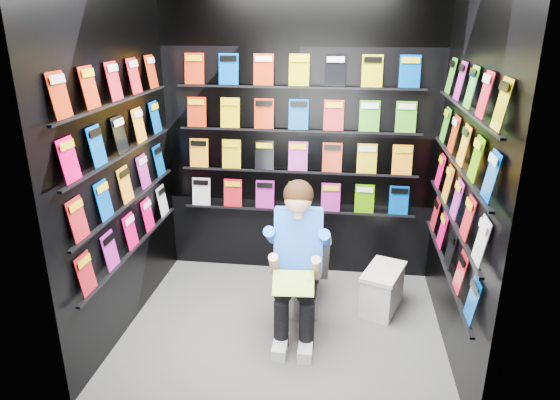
# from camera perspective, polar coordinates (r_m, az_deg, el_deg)

# --- Properties ---
(floor) EXTENTS (2.40, 2.40, 0.00)m
(floor) POSITION_cam_1_polar(r_m,az_deg,el_deg) (4.00, 0.43, -14.40)
(floor) COLOR #585856
(floor) RESTS_ON ground
(wall_back) EXTENTS (2.40, 0.04, 2.60)m
(wall_back) POSITION_cam_1_polar(r_m,az_deg,el_deg) (4.40, 2.15, 7.38)
(wall_back) COLOR black
(wall_back) RESTS_ON floor
(wall_front) EXTENTS (2.40, 0.04, 2.60)m
(wall_front) POSITION_cam_1_polar(r_m,az_deg,el_deg) (2.50, -2.43, -2.50)
(wall_front) COLOR black
(wall_front) RESTS_ON floor
(wall_left) EXTENTS (0.04, 2.00, 2.60)m
(wall_left) POSITION_cam_1_polar(r_m,az_deg,el_deg) (3.78, -17.95, 4.30)
(wall_left) COLOR black
(wall_left) RESTS_ON floor
(wall_right) EXTENTS (0.04, 2.00, 2.60)m
(wall_right) POSITION_cam_1_polar(r_m,az_deg,el_deg) (3.50, 20.38, 2.84)
(wall_right) COLOR black
(wall_right) RESTS_ON floor
(comics_back) EXTENTS (2.10, 0.06, 1.37)m
(comics_back) POSITION_cam_1_polar(r_m,az_deg,el_deg) (4.37, 2.11, 7.36)
(comics_back) COLOR red
(comics_back) RESTS_ON wall_back
(comics_left) EXTENTS (0.06, 1.70, 1.37)m
(comics_left) POSITION_cam_1_polar(r_m,az_deg,el_deg) (3.76, -17.55, 4.37)
(comics_left) COLOR red
(comics_left) RESTS_ON wall_left
(comics_right) EXTENTS (0.06, 1.70, 1.37)m
(comics_right) POSITION_cam_1_polar(r_m,az_deg,el_deg) (3.49, 19.91, 2.94)
(comics_right) COLOR red
(comics_right) RESTS_ON wall_right
(toilet) EXTENTS (0.48, 0.78, 0.73)m
(toilet) POSITION_cam_1_polar(r_m,az_deg,el_deg) (4.15, 2.61, -7.15)
(toilet) COLOR white
(toilet) RESTS_ON floor
(longbox) EXTENTS (0.38, 0.50, 0.33)m
(longbox) POSITION_cam_1_polar(r_m,az_deg,el_deg) (4.22, 11.61, -10.18)
(longbox) COLOR white
(longbox) RESTS_ON floor
(longbox_lid) EXTENTS (0.41, 0.53, 0.03)m
(longbox_lid) POSITION_cam_1_polar(r_m,az_deg,el_deg) (4.14, 11.78, -7.99)
(longbox_lid) COLOR white
(longbox_lid) RESTS_ON longbox
(reader) EXTENTS (0.53, 0.73, 1.27)m
(reader) POSITION_cam_1_polar(r_m,az_deg,el_deg) (3.65, 2.15, -4.65)
(reader) COLOR blue
(reader) RESTS_ON toilet
(held_comic) EXTENTS (0.29, 0.19, 0.12)m
(held_comic) POSITION_cam_1_polar(r_m,az_deg,el_deg) (3.41, 1.52, -9.50)
(held_comic) COLOR green
(held_comic) RESTS_ON reader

